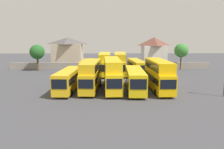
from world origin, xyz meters
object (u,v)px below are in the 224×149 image
bus_2 (91,74)px  bus_3 (112,73)px  bus_5 (159,74)px  bus_7 (105,63)px  bus_8 (120,63)px  tree_behind_wall (181,51)px  house_terrace_centre (154,51)px  tree_left_of_lot (37,52)px  bus_4 (135,79)px  bus_9 (136,66)px  bus_1 (69,79)px  house_terrace_left (68,51)px  bus_6 (87,67)px

bus_2 → bus_3: bearing=95.0°
bus_5 → bus_7: size_ratio=1.08×
bus_8 → tree_behind_wall: tree_behind_wall is taller
house_terrace_centre → tree_left_of_lot: (-33.35, -12.37, 0.40)m
tree_left_of_lot → bus_5: bearing=-39.7°
bus_3 → bus_4: bearing=77.2°
tree_left_of_lot → bus_2: bearing=-54.3°
house_terrace_centre → tree_behind_wall: 12.44m
bus_5 → bus_2: bearing=-92.7°
bus_4 → bus_9: (2.30, 15.50, -0.03)m
bus_4 → tree_behind_wall: tree_behind_wall is taller
bus_3 → bus_1: bearing=-88.2°
bus_5 → tree_left_of_lot: bearing=-130.5°
bus_9 → tree_behind_wall: (13.16, 8.03, 3.24)m
bus_7 → tree_left_of_lot: 19.30m
bus_9 → tree_behind_wall: size_ratio=1.71×
bus_1 → house_terrace_left: (-6.43, 34.96, 2.49)m
house_terrace_centre → bus_9: bearing=-112.8°
bus_4 → bus_7: bearing=-159.0°
bus_8 → house_terrace_left: size_ratio=1.14×
bus_4 → tree_behind_wall: (15.46, 23.53, 3.21)m
bus_4 → house_terrace_left: 39.32m
bus_6 → house_terrace_centre: 27.93m
bus_6 → bus_7: 4.24m
bus_3 → bus_8: (2.16, 15.15, -0.03)m
bus_2 → house_terrace_left: (-10.08, 34.63, 1.74)m
bus_4 → bus_6: bearing=-146.4°
bus_2 → bus_9: bus_2 is taller
bus_9 → tree_left_of_lot: (-25.18, 7.03, 2.92)m
bus_6 → bus_8: size_ratio=0.98×
bus_1 → tree_behind_wall: size_ratio=1.54×
bus_3 → tree_behind_wall: bearing=138.4°
bus_5 → bus_3: bearing=-94.2°
tree_behind_wall → house_terrace_centre: bearing=113.7°
bus_3 → bus_6: bus_3 is taller
bus_8 → house_terrace_centre: (11.96, 19.02, 1.64)m
bus_4 → bus_7: size_ratio=1.14×
bus_4 → bus_5: size_ratio=1.06×
bus_1 → bus_7: (5.66, 14.94, 0.91)m
bus_7 → bus_8: size_ratio=0.93×
bus_2 → bus_9: size_ratio=0.88×
bus_6 → house_terrace_left: (-7.95, 19.96, 2.50)m
bus_7 → house_terrace_centre: 25.14m
bus_1 → house_terrace_left: size_ratio=1.15×
tree_left_of_lot → bus_1: bearing=-61.4°
tree_left_of_lot → house_terrace_left: bearing=66.0°
bus_6 → house_terrace_left: bearing=-157.5°
bus_7 → tree_left_of_lot: (-17.76, 7.28, 2.04)m
bus_6 → bus_9: bearing=91.7°
house_terrace_left → house_terrace_centre: size_ratio=1.08×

